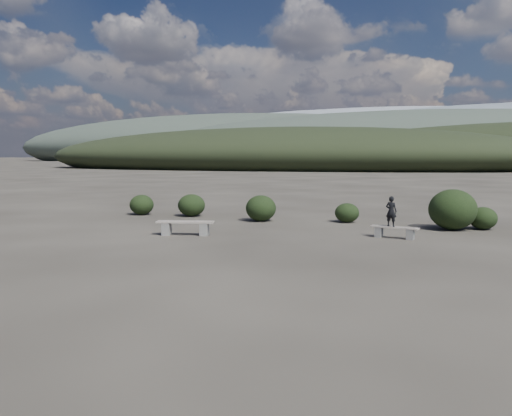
% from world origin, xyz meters
% --- Properties ---
extents(ground, '(1200.00, 1200.00, 0.00)m').
position_xyz_m(ground, '(0.00, 0.00, 0.00)').
color(ground, '#2B2722').
rests_on(ground, ground).
extents(bench_left, '(2.05, 0.91, 0.50)m').
position_xyz_m(bench_left, '(-3.37, 3.92, 0.31)').
color(bench_left, slate).
rests_on(bench_left, ground).
extents(bench_right, '(1.63, 0.64, 0.40)m').
position_xyz_m(bench_right, '(3.63, 5.59, 0.24)').
color(bench_right, slate).
rests_on(bench_right, ground).
extents(seated_person, '(0.43, 0.35, 1.03)m').
position_xyz_m(seated_person, '(3.51, 5.61, 0.91)').
color(seated_person, black).
rests_on(seated_person, bench_right).
extents(shrub_a, '(1.25, 1.25, 1.02)m').
position_xyz_m(shrub_a, '(-5.60, 9.02, 0.51)').
color(shrub_a, black).
rests_on(shrub_a, ground).
extents(shrub_b, '(1.30, 1.30, 1.11)m').
position_xyz_m(shrub_b, '(-2.03, 8.38, 0.56)').
color(shrub_b, black).
rests_on(shrub_b, ground).
extents(shrub_c, '(1.01, 1.01, 0.81)m').
position_xyz_m(shrub_c, '(1.52, 9.16, 0.41)').
color(shrub_c, black).
rests_on(shrub_c, ground).
extents(shrub_d, '(1.76, 1.76, 1.54)m').
position_xyz_m(shrub_d, '(5.59, 8.34, 0.77)').
color(shrub_d, black).
rests_on(shrub_d, ground).
extents(shrub_e, '(1.03, 1.03, 0.86)m').
position_xyz_m(shrub_e, '(6.70, 8.79, 0.43)').
color(shrub_e, black).
rests_on(shrub_e, ground).
extents(shrub_f, '(1.12, 1.12, 0.95)m').
position_xyz_m(shrub_f, '(-8.11, 8.81, 0.47)').
color(shrub_f, black).
rests_on(shrub_f, ground).
extents(mountain_ridges, '(500.00, 400.00, 56.00)m').
position_xyz_m(mountain_ridges, '(-7.48, 339.06, 10.84)').
color(mountain_ridges, black).
rests_on(mountain_ridges, ground).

